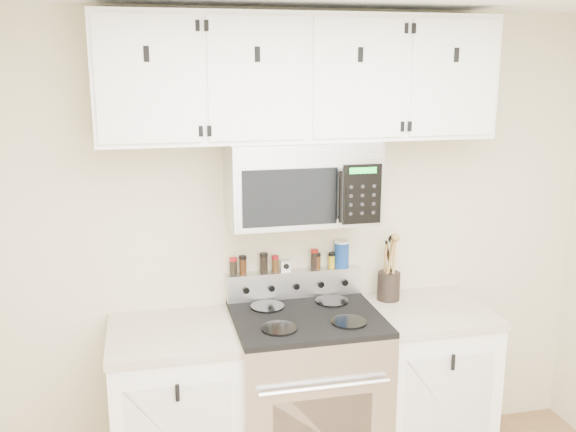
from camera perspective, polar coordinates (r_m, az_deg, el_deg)
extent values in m
cube|color=beige|center=(3.56, 0.43, -2.40)|extent=(3.50, 0.01, 2.50)
cube|color=#B7B7BA|center=(3.58, 1.64, -16.06)|extent=(0.76, 0.65, 0.92)
cube|color=black|center=(3.37, 1.69, -9.01)|extent=(0.76, 0.65, 0.03)
cube|color=#B7B7BA|center=(3.60, 0.55, -6.00)|extent=(0.76, 0.08, 0.15)
cylinder|color=black|center=(3.19, -0.79, -9.96)|extent=(0.18, 0.18, 0.01)
cylinder|color=black|center=(3.28, 5.45, -9.36)|extent=(0.18, 0.18, 0.01)
cylinder|color=black|center=(3.46, -1.85, -8.04)|extent=(0.18, 0.18, 0.01)
cylinder|color=black|center=(3.54, 3.92, -7.55)|extent=(0.18, 0.18, 0.01)
cube|color=white|center=(3.52, -9.92, -17.17)|extent=(0.62, 0.60, 0.88)
cube|color=tan|center=(3.31, -10.24, -10.30)|extent=(0.64, 0.62, 0.04)
cube|color=white|center=(3.82, 11.94, -14.67)|extent=(0.62, 0.60, 0.88)
cube|color=tan|center=(3.63, 12.30, -8.24)|extent=(0.64, 0.62, 0.04)
cube|color=#9E9EA3|center=(3.30, 1.18, 3.10)|extent=(0.76, 0.38, 0.42)
cube|color=#B7B7BA|center=(3.09, 2.09, 5.57)|extent=(0.73, 0.01, 0.08)
cube|color=black|center=(3.09, 0.20, 1.65)|extent=(0.47, 0.01, 0.28)
cube|color=black|center=(3.20, 6.59, 1.94)|extent=(0.20, 0.01, 0.30)
cylinder|color=black|center=(3.13, 4.83, 1.72)|extent=(0.03, 0.03, 0.26)
cube|color=white|center=(3.27, 1.12, 12.17)|extent=(2.00, 0.33, 0.62)
cube|color=white|center=(3.00, -12.38, 11.76)|extent=(0.46, 0.01, 0.57)
cube|color=black|center=(2.99, -12.48, 13.89)|extent=(0.02, 0.01, 0.07)
cube|color=white|center=(3.05, -2.74, 12.07)|extent=(0.46, 0.01, 0.57)
cube|color=black|center=(3.04, -2.74, 14.17)|extent=(0.03, 0.01, 0.07)
cube|color=white|center=(3.18, 6.36, 12.06)|extent=(0.46, 0.01, 0.57)
cube|color=black|center=(3.17, 6.46, 14.07)|extent=(0.03, 0.01, 0.07)
cube|color=white|center=(3.38, 14.57, 11.80)|extent=(0.46, 0.01, 0.57)
cube|color=black|center=(3.37, 14.75, 13.68)|extent=(0.02, 0.01, 0.07)
cylinder|color=black|center=(3.67, 8.93, -6.17)|extent=(0.13, 0.13, 0.16)
cylinder|color=olive|center=(3.63, 9.00, -4.35)|extent=(0.01, 0.01, 0.30)
cylinder|color=olive|center=(3.63, 9.38, -4.22)|extent=(0.01, 0.01, 0.32)
cylinder|color=olive|center=(3.64, 8.62, -4.49)|extent=(0.01, 0.01, 0.28)
cylinder|color=black|center=(3.66, 9.03, -4.32)|extent=(0.01, 0.01, 0.29)
cylinder|color=olive|center=(3.61, 8.97, -4.39)|extent=(0.01, 0.01, 0.31)
cube|color=silver|center=(3.55, -0.23, -4.45)|extent=(0.06, 0.05, 0.06)
cylinder|color=navy|center=(3.62, 4.78, -3.47)|extent=(0.08, 0.08, 0.14)
cylinder|color=white|center=(3.60, 4.80, -2.30)|extent=(0.08, 0.08, 0.01)
cylinder|color=black|center=(3.50, -4.88, -4.62)|extent=(0.04, 0.04, 0.08)
cylinder|color=#A40C14|center=(3.49, -4.90, -3.86)|extent=(0.04, 0.04, 0.02)
cylinder|color=#391E0D|center=(3.51, -4.02, -4.51)|extent=(0.04, 0.04, 0.09)
cylinder|color=black|center=(3.49, -4.04, -3.70)|extent=(0.04, 0.04, 0.02)
cylinder|color=black|center=(3.52, -2.16, -4.33)|extent=(0.04, 0.04, 0.09)
cylinder|color=black|center=(3.51, -2.17, -3.47)|extent=(0.04, 0.04, 0.02)
cylinder|color=#432810|center=(3.54, -1.13, -4.40)|extent=(0.04, 0.04, 0.08)
cylinder|color=maroon|center=(3.52, -1.14, -3.68)|extent=(0.04, 0.04, 0.02)
cylinder|color=black|center=(3.59, 2.37, -3.99)|extent=(0.04, 0.04, 0.10)
cylinder|color=maroon|center=(3.57, 2.38, -3.12)|extent=(0.04, 0.04, 0.02)
cylinder|color=#41240F|center=(3.59, 2.60, -4.14)|extent=(0.04, 0.04, 0.08)
cylinder|color=black|center=(3.58, 2.61, -3.43)|extent=(0.04, 0.04, 0.02)
cylinder|color=gold|center=(3.62, 3.90, -4.07)|extent=(0.04, 0.04, 0.07)
cylinder|color=black|center=(3.60, 3.91, -3.41)|extent=(0.04, 0.04, 0.02)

